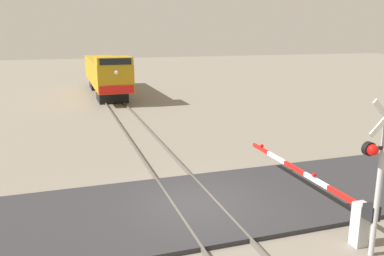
% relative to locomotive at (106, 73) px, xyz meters
% --- Properties ---
extents(ground_plane, '(160.00, 160.00, 0.00)m').
position_rel_locomotive_xyz_m(ground_plane, '(0.00, -25.99, -1.97)').
color(ground_plane, gray).
extents(rail_track_left, '(0.08, 80.00, 0.15)m').
position_rel_locomotive_xyz_m(rail_track_left, '(-0.72, -25.99, -1.89)').
color(rail_track_left, '#59544C').
rests_on(rail_track_left, ground_plane).
extents(rail_track_right, '(0.08, 80.00, 0.15)m').
position_rel_locomotive_xyz_m(rail_track_right, '(0.72, -25.99, -1.89)').
color(rail_track_right, '#59544C').
rests_on(rail_track_right, ground_plane).
extents(road_surface, '(36.00, 5.31, 0.14)m').
position_rel_locomotive_xyz_m(road_surface, '(0.00, -25.99, -1.90)').
color(road_surface, '#2D2D30').
rests_on(road_surface, ground_plane).
extents(locomotive, '(2.78, 15.15, 3.83)m').
position_rel_locomotive_xyz_m(locomotive, '(0.00, 0.00, 0.00)').
color(locomotive, black).
rests_on(locomotive, ground_plane).
extents(crossing_signal, '(1.18, 0.33, 4.16)m').
position_rel_locomotive_xyz_m(crossing_signal, '(3.44, -30.18, 0.63)').
color(crossing_signal, '#ADADB2').
rests_on(crossing_signal, ground_plane).
extents(crossing_gate, '(0.36, 6.86, 1.34)m').
position_rel_locomotive_xyz_m(crossing_gate, '(3.47, -28.66, -1.12)').
color(crossing_gate, silver).
rests_on(crossing_gate, ground_plane).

